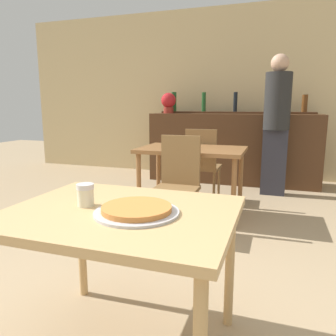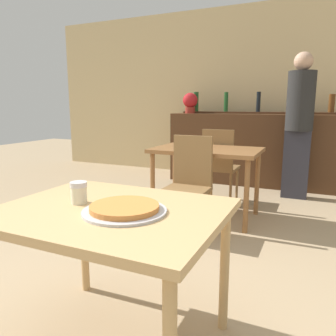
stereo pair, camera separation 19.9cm
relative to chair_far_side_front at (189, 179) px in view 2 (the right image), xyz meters
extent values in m
cube|color=#D1B784|center=(0.20, 2.83, 0.87)|extent=(8.00, 0.05, 2.80)
cube|color=tan|center=(0.20, -1.56, 0.18)|extent=(1.05, 0.83, 0.04)
cylinder|color=tan|center=(-0.27, -1.21, -0.18)|extent=(0.05, 0.05, 0.69)
cylinder|color=tan|center=(0.67, -1.21, -0.18)|extent=(0.05, 0.05, 0.69)
cube|color=brown|center=(0.00, 0.52, 0.21)|extent=(1.11, 0.72, 0.04)
cylinder|color=brown|center=(-0.50, 0.23, -0.17)|extent=(0.05, 0.05, 0.72)
cylinder|color=brown|center=(0.50, 0.23, -0.17)|extent=(0.05, 0.05, 0.72)
cylinder|color=brown|center=(-0.50, 0.82, -0.17)|extent=(0.05, 0.05, 0.72)
cylinder|color=brown|center=(0.50, 0.82, -0.17)|extent=(0.05, 0.05, 0.72)
cube|color=#4C2D19|center=(0.20, 2.32, 0.01)|extent=(2.60, 0.56, 1.08)
cube|color=#4C2D19|center=(0.20, 2.46, 0.57)|extent=(2.39, 0.24, 0.03)
cylinder|color=#1E5123|center=(-0.82, 2.46, 0.74)|extent=(0.08, 0.08, 0.32)
cylinder|color=#1E5123|center=(-0.31, 2.46, 0.73)|extent=(0.06, 0.06, 0.31)
cylinder|color=black|center=(0.20, 2.46, 0.73)|extent=(0.06, 0.06, 0.30)
cylinder|color=#9999A3|center=(0.71, 2.46, 0.72)|extent=(0.08, 0.08, 0.27)
cylinder|color=#5B3314|center=(1.22, 2.46, 0.71)|extent=(0.08, 0.08, 0.25)
cube|color=olive|center=(0.00, -0.08, -0.09)|extent=(0.40, 0.40, 0.04)
cube|color=olive|center=(0.00, 0.10, 0.16)|extent=(0.38, 0.04, 0.47)
cylinder|color=olive|center=(-0.17, -0.25, -0.32)|extent=(0.03, 0.03, 0.42)
cylinder|color=olive|center=(0.17, -0.25, -0.32)|extent=(0.03, 0.03, 0.42)
cylinder|color=olive|center=(-0.17, 0.09, -0.32)|extent=(0.03, 0.03, 0.42)
cylinder|color=olive|center=(0.17, 0.09, -0.32)|extent=(0.03, 0.03, 0.42)
cube|color=olive|center=(0.00, 1.13, -0.09)|extent=(0.40, 0.40, 0.04)
cube|color=olive|center=(0.00, 0.95, 0.16)|extent=(0.38, 0.04, 0.47)
cylinder|color=olive|center=(0.17, 1.30, -0.32)|extent=(0.03, 0.03, 0.42)
cylinder|color=olive|center=(-0.17, 1.30, -0.32)|extent=(0.03, 0.03, 0.42)
cylinder|color=olive|center=(0.17, 0.96, -0.32)|extent=(0.03, 0.03, 0.42)
cylinder|color=olive|center=(-0.17, 0.96, -0.32)|extent=(0.03, 0.03, 0.42)
cylinder|color=#B7B7BC|center=(0.29, -1.59, 0.21)|extent=(0.38, 0.38, 0.01)
cylinder|color=#CC7A38|center=(0.29, -1.59, 0.23)|extent=(0.31, 0.31, 0.02)
cylinder|color=beige|center=(0.01, -1.56, 0.25)|extent=(0.08, 0.08, 0.08)
cylinder|color=silver|center=(0.01, -1.56, 0.30)|extent=(0.08, 0.08, 0.02)
cube|color=#2D2D38|center=(0.84, 1.74, -0.08)|extent=(0.32, 0.18, 0.89)
cylinder|color=#262626|center=(0.84, 1.74, 0.73)|extent=(0.34, 0.34, 0.74)
sphere|color=tan|center=(0.84, 1.74, 1.22)|extent=(0.23, 0.23, 0.23)
cylinder|color=maroon|center=(-0.85, 2.27, 0.60)|extent=(0.16, 0.16, 0.10)
sphere|color=red|center=(-0.85, 2.27, 0.76)|extent=(0.24, 0.24, 0.24)
camera|label=1|loc=(0.87, -2.87, 0.68)|focal=35.00mm
camera|label=2|loc=(1.06, -2.80, 0.68)|focal=35.00mm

